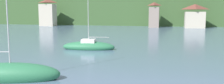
{
  "coord_description": "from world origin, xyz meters",
  "views": [
    {
      "loc": [
        4.09,
        33.88,
        5.16
      ],
      "look_at": [
        0.0,
        51.59,
        2.83
      ],
      "focal_mm": 37.9,
      "sensor_mm": 36.0,
      "label": 1
    }
  ],
  "objects_px": {
    "sailboat_far_0": "(89,46)",
    "shore_building_westcentral": "(154,15)",
    "sailboat_mid_5": "(11,74)",
    "shore_building_central": "(195,16)",
    "shore_building_west": "(48,13)"
  },
  "relations": [
    {
      "from": "sailboat_far_0",
      "to": "shore_building_westcentral",
      "type": "bearing_deg",
      "value": -103.66
    },
    {
      "from": "sailboat_far_0",
      "to": "sailboat_mid_5",
      "type": "bearing_deg",
      "value": 79.88
    },
    {
      "from": "shore_building_west",
      "to": "shore_building_westcentral",
      "type": "height_order",
      "value": "shore_building_west"
    },
    {
      "from": "sailboat_far_0",
      "to": "sailboat_mid_5",
      "type": "height_order",
      "value": "sailboat_mid_5"
    },
    {
      "from": "shore_building_westcentral",
      "to": "shore_building_central",
      "type": "distance_m",
      "value": 12.86
    },
    {
      "from": "shore_building_west",
      "to": "shore_building_central",
      "type": "relative_size",
      "value": 1.28
    },
    {
      "from": "shore_building_westcentral",
      "to": "sailboat_far_0",
      "type": "relative_size",
      "value": 0.93
    },
    {
      "from": "shore_building_westcentral",
      "to": "shore_building_central",
      "type": "height_order",
      "value": "shore_building_westcentral"
    },
    {
      "from": "shore_building_central",
      "to": "shore_building_westcentral",
      "type": "bearing_deg",
      "value": -177.62
    },
    {
      "from": "shore_building_westcentral",
      "to": "sailboat_mid_5",
      "type": "xyz_separation_m",
      "value": [
        -7.39,
        -64.55,
        -3.61
      ]
    },
    {
      "from": "shore_building_central",
      "to": "sailboat_mid_5",
      "type": "height_order",
      "value": "sailboat_mid_5"
    },
    {
      "from": "shore_building_westcentral",
      "to": "shore_building_central",
      "type": "relative_size",
      "value": 1.09
    },
    {
      "from": "shore_building_central",
      "to": "sailboat_far_0",
      "type": "bearing_deg",
      "value": -111.15
    },
    {
      "from": "shore_building_west",
      "to": "sailboat_far_0",
      "type": "relative_size",
      "value": 1.09
    },
    {
      "from": "sailboat_mid_5",
      "to": "shore_building_central",
      "type": "bearing_deg",
      "value": 57.63
    }
  ]
}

